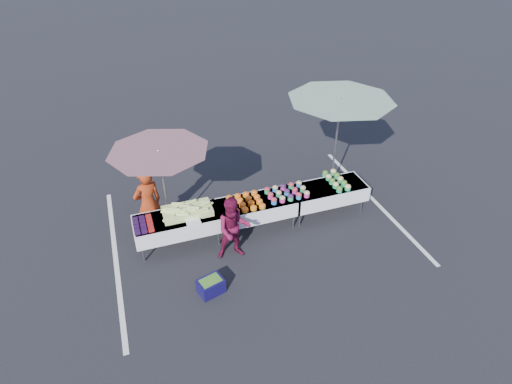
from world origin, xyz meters
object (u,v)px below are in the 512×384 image
object	(u,v)px
table_right	(327,192)
customer	(234,229)
table_center	(256,207)
umbrella_left	(160,158)
table_left	(177,223)
umbrella_right	(340,108)
vendor	(148,203)
storage_bin	(211,286)

from	to	relation	value
table_right	customer	xyz separation A→B (m)	(-2.55, -0.75, 0.16)
table_center	umbrella_left	world-z (taller)	umbrella_left
table_left	customer	world-z (taller)	customer
customer	umbrella_right	size ratio (longest dim) A/B	0.52
customer	umbrella_left	world-z (taller)	umbrella_left
vendor	umbrella_right	distance (m)	4.90
customer	umbrella_left	size ratio (longest dim) A/B	0.65
table_center	storage_bin	size ratio (longest dim) A/B	3.31
table_left	storage_bin	distance (m)	1.68
table_right	umbrella_left	bearing A→B (deg)	172.20
table_left	table_right	world-z (taller)	same
table_center	vendor	xyz separation A→B (m)	(-2.31, 0.55, 0.28)
customer	table_right	bearing A→B (deg)	24.21
table_left	table_center	xyz separation A→B (m)	(1.80, 0.00, 0.00)
table_left	table_center	bearing A→B (deg)	0.00
vendor	customer	xyz separation A→B (m)	(1.56, -1.30, -0.12)
table_center	storage_bin	world-z (taller)	table_center
storage_bin	table_right	bearing A→B (deg)	10.30
table_center	umbrella_left	size ratio (longest dim) A/B	0.82
table_right	table_left	bearing A→B (deg)	180.00
table_right	umbrella_right	bearing A→B (deg)	55.23
umbrella_left	table_center	bearing A→B (deg)	-14.83
customer	storage_bin	bearing A→B (deg)	-123.11
table_left	umbrella_left	xyz separation A→B (m)	(-0.13, 0.51, 1.37)
table_center	umbrella_right	world-z (taller)	umbrella_right
table_left	umbrella_right	world-z (taller)	umbrella_right
customer	table_center	bearing A→B (deg)	52.80
customer	umbrella_left	bearing A→B (deg)	140.87
table_center	vendor	distance (m)	2.39
umbrella_left	umbrella_right	world-z (taller)	umbrella_right
table_center	umbrella_right	xyz separation A→B (m)	(2.36, 0.80, 1.75)
table_left	customer	bearing A→B (deg)	-35.55
customer	storage_bin	distance (m)	1.26
table_right	customer	size ratio (longest dim) A/B	1.26
vendor	umbrella_left	xyz separation A→B (m)	(0.38, -0.04, 1.10)
table_left	customer	distance (m)	1.30
storage_bin	customer	bearing A→B (deg)	33.41
vendor	customer	bearing A→B (deg)	121.58
vendor	umbrella_right	xyz separation A→B (m)	(4.67, 0.25, 1.48)
vendor	storage_bin	size ratio (longest dim) A/B	3.07
table_left	umbrella_right	distance (m)	4.58
table_left	umbrella_right	bearing A→B (deg)	10.90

